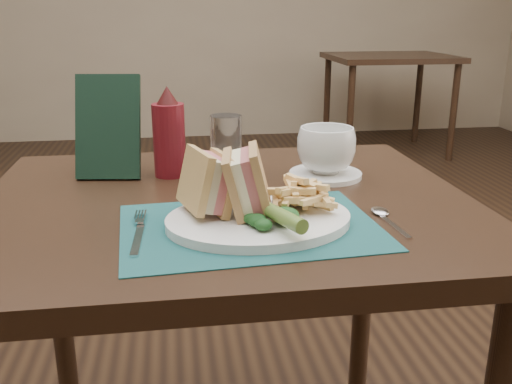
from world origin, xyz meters
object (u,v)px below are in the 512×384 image
plate (259,220)px  placemat (250,227)px  sandwich_half_a (195,183)px  check_presenter (108,127)px  saucer (325,174)px  table_bg_right (387,105)px  table_main (230,371)px  coffee_cup (326,150)px  sandwich_half_b (234,181)px  drinking_glass (226,147)px  ketchup_bottle (169,132)px

plate → placemat: bearing=-163.7°
sandwich_half_a → check_presenter: check_presenter is taller
placemat → saucer: bearing=53.4°
saucer → placemat: bearing=-126.6°
table_bg_right → plate: plate is taller
table_main → plate: (0.04, -0.15, 0.38)m
saucer → coffee_cup: coffee_cup is taller
plate → sandwich_half_a: 0.12m
sandwich_half_b → plate: bearing=-17.4°
plate → saucer: 0.31m
drinking_glass → ketchup_bottle: (-0.11, 0.04, 0.03)m
placemat → ketchup_bottle: bearing=111.2°
sandwich_half_b → saucer: bearing=55.2°
check_presenter → table_main: bearing=-31.3°
plate → sandwich_half_a: sandwich_half_a is taller
table_bg_right → coffee_cup: coffee_cup is taller
plate → ketchup_bottle: ketchup_bottle is taller
table_bg_right → check_presenter: (-1.77, -3.02, 0.48)m
sandwich_half_a → coffee_cup: sandwich_half_a is taller
table_bg_right → sandwich_half_b: (-1.55, -3.33, 0.45)m
ketchup_bottle → placemat: bearing=-68.8°
sandwich_half_b → table_bg_right: bearing=72.5°
table_main → sandwich_half_b: bearing=-90.2°
plate → ketchup_bottle: bearing=107.5°
sandwich_half_a → check_presenter: (-0.16, 0.31, 0.03)m
table_main → sandwich_half_a: sandwich_half_a is taller
saucer → ketchup_bottle: size_ratio=0.81×
plate → check_presenter: bearing=122.0°
placemat → saucer: saucer is taller
table_main → coffee_cup: 0.50m
drinking_glass → table_bg_right: bearing=63.4°
sandwich_half_a → drinking_glass: (0.07, 0.25, -0.00)m
table_bg_right → drinking_glass: size_ratio=6.92×
table_bg_right → coffee_cup: size_ratio=7.50×
saucer → drinking_glass: drinking_glass is taller
table_main → coffee_cup: bearing=26.7°
ketchup_bottle → check_presenter: (-0.12, 0.02, 0.01)m
plate → ketchup_bottle: 0.35m
ketchup_bottle → table_bg_right: bearing=61.4°
table_bg_right → ketchup_bottle: bearing=-118.6°
table_main → saucer: bearing=26.7°
coffee_cup → check_presenter: (-0.44, 0.07, 0.05)m
plate → sandwich_half_a: size_ratio=2.88×
table_main → sandwich_half_a: size_ratio=8.65×
sandwich_half_a → table_bg_right: bearing=47.5°
table_main → coffee_cup: (0.22, 0.11, 0.43)m
ketchup_bottle → sandwich_half_b: bearing=-71.0°
table_main → drinking_glass: size_ratio=6.92×
drinking_glass → check_presenter: size_ratio=0.61×
drinking_glass → coffee_cup: bearing=-5.5°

